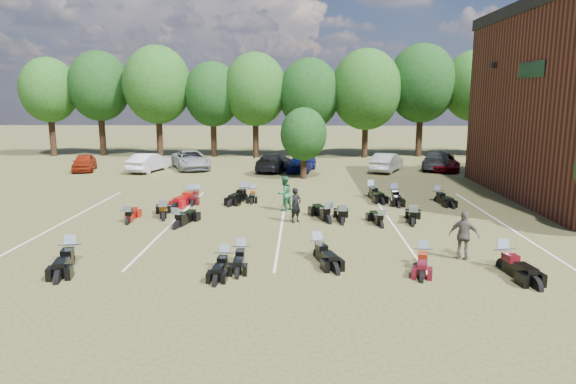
{
  "coord_description": "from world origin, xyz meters",
  "views": [
    {
      "loc": [
        -2.11,
        -19.93,
        5.7
      ],
      "look_at": [
        -2.76,
        4.0,
        1.2
      ],
      "focal_mm": 32.0,
      "sensor_mm": 36.0,
      "label": 1
    }
  ],
  "objects_px": {
    "motorcycle_7": "(128,224)",
    "person_green": "(284,194)",
    "motorcycle_3": "(224,269)",
    "car_0": "(84,162)",
    "person_grey": "(464,235)",
    "car_4": "(302,162)",
    "person_black": "(296,205)",
    "motorcycle_14": "(197,200)"
  },
  "relations": [
    {
      "from": "car_4",
      "to": "motorcycle_3",
      "type": "relative_size",
      "value": 2.06
    },
    {
      "from": "car_0",
      "to": "motorcycle_14",
      "type": "relative_size",
      "value": 1.74
    },
    {
      "from": "person_grey",
      "to": "motorcycle_3",
      "type": "height_order",
      "value": "person_grey"
    },
    {
      "from": "person_black",
      "to": "person_grey",
      "type": "xyz_separation_m",
      "value": [
        5.97,
        -5.25,
        0.08
      ]
    },
    {
      "from": "motorcycle_3",
      "to": "car_0",
      "type": "bearing_deg",
      "value": 124.15
    },
    {
      "from": "car_4",
      "to": "motorcycle_3",
      "type": "xyz_separation_m",
      "value": [
        -2.56,
        -22.59,
        -0.71
      ]
    },
    {
      "from": "person_black",
      "to": "person_grey",
      "type": "bearing_deg",
      "value": -84.51
    },
    {
      "from": "motorcycle_7",
      "to": "person_green",
      "type": "bearing_deg",
      "value": -163.58
    },
    {
      "from": "person_grey",
      "to": "motorcycle_14",
      "type": "xyz_separation_m",
      "value": [
        -11.54,
        10.31,
        -0.88
      ]
    },
    {
      "from": "car_4",
      "to": "motorcycle_7",
      "type": "bearing_deg",
      "value": -102.3
    },
    {
      "from": "car_4",
      "to": "person_black",
      "type": "xyz_separation_m",
      "value": [
        -0.24,
        -16.14,
        0.09
      ]
    },
    {
      "from": "motorcycle_14",
      "to": "motorcycle_3",
      "type": "bearing_deg",
      "value": -76.86
    },
    {
      "from": "car_4",
      "to": "motorcycle_7",
      "type": "relative_size",
      "value": 1.95
    },
    {
      "from": "car_0",
      "to": "motorcycle_7",
      "type": "bearing_deg",
      "value": -76.73
    },
    {
      "from": "car_4",
      "to": "motorcycle_3",
      "type": "distance_m",
      "value": 22.75
    },
    {
      "from": "car_4",
      "to": "person_black",
      "type": "distance_m",
      "value": 16.14
    },
    {
      "from": "car_0",
      "to": "person_black",
      "type": "distance_m",
      "value": 22.91
    },
    {
      "from": "motorcycle_3",
      "to": "motorcycle_7",
      "type": "distance_m",
      "value": 7.99
    },
    {
      "from": "motorcycle_7",
      "to": "motorcycle_14",
      "type": "xyz_separation_m",
      "value": [
        2.03,
        5.51,
        0.0
      ]
    },
    {
      "from": "person_grey",
      "to": "motorcycle_3",
      "type": "xyz_separation_m",
      "value": [
        -8.29,
        -1.21,
        -0.88
      ]
    },
    {
      "from": "motorcycle_7",
      "to": "car_0",
      "type": "bearing_deg",
      "value": -67.43
    },
    {
      "from": "person_green",
      "to": "motorcycle_14",
      "type": "relative_size",
      "value": 0.8
    },
    {
      "from": "motorcycle_14",
      "to": "motorcycle_7",
      "type": "bearing_deg",
      "value": -112.82
    },
    {
      "from": "motorcycle_14",
      "to": "car_4",
      "type": "bearing_deg",
      "value": 59.77
    },
    {
      "from": "person_grey",
      "to": "person_black",
      "type": "bearing_deg",
      "value": -15.95
    },
    {
      "from": "person_grey",
      "to": "person_green",
      "type": "bearing_deg",
      "value": -24.04
    },
    {
      "from": "person_green",
      "to": "motorcycle_3",
      "type": "relative_size",
      "value": 0.86
    },
    {
      "from": "car_0",
      "to": "car_4",
      "type": "distance_m",
      "value": 16.72
    },
    {
      "from": "car_4",
      "to": "person_green",
      "type": "distance_m",
      "value": 13.74
    },
    {
      "from": "person_black",
      "to": "motorcycle_3",
      "type": "relative_size",
      "value": 0.79
    },
    {
      "from": "person_black",
      "to": "motorcycle_14",
      "type": "relative_size",
      "value": 0.73
    },
    {
      "from": "person_black",
      "to": "car_0",
      "type": "bearing_deg",
      "value": 92.78
    },
    {
      "from": "car_4",
      "to": "motorcycle_14",
      "type": "distance_m",
      "value": 12.52
    },
    {
      "from": "car_0",
      "to": "car_4",
      "type": "relative_size",
      "value": 0.91
    },
    {
      "from": "person_green",
      "to": "motorcycle_7",
      "type": "bearing_deg",
      "value": -20.75
    },
    {
      "from": "car_0",
      "to": "person_green",
      "type": "relative_size",
      "value": 2.17
    },
    {
      "from": "car_0",
      "to": "motorcycle_3",
      "type": "height_order",
      "value": "car_0"
    },
    {
      "from": "car_0",
      "to": "motorcycle_3",
      "type": "distance_m",
      "value": 26.48
    },
    {
      "from": "car_0",
      "to": "person_green",
      "type": "height_order",
      "value": "person_green"
    },
    {
      "from": "motorcycle_14",
      "to": "person_black",
      "type": "bearing_deg",
      "value": -44.89
    },
    {
      "from": "car_0",
      "to": "person_grey",
      "type": "xyz_separation_m",
      "value": [
        22.45,
        -21.16,
        0.23
      ]
    },
    {
      "from": "motorcycle_3",
      "to": "motorcycle_7",
      "type": "bearing_deg",
      "value": 133.11
    }
  ]
}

